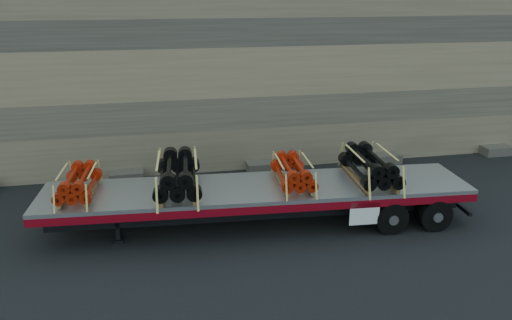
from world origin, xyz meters
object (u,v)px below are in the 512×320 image
(trailer, at_px, (258,205))
(bundle_front, at_px, (79,184))
(bundle_midrear, at_px, (293,173))
(bundle_rear, at_px, (370,167))
(bundle_midfront, at_px, (178,175))

(trailer, relative_size, bundle_front, 6.29)
(trailer, xyz_separation_m, bundle_midrear, (1.02, -0.07, 0.96))
(bundle_front, distance_m, bundle_rear, 8.22)
(bundle_front, distance_m, bundle_midfront, 2.67)
(bundle_midfront, distance_m, bundle_rear, 5.55)
(bundle_front, xyz_separation_m, bundle_rear, (8.21, -0.55, 0.08))
(bundle_midrear, relative_size, bundle_rear, 0.84)
(bundle_midfront, height_order, bundle_midrear, bundle_midfront)
(bundle_midrear, bearing_deg, bundle_rear, 0.00)
(trailer, relative_size, bundle_rear, 5.15)
(bundle_midfront, xyz_separation_m, bundle_midrear, (3.26, -0.22, -0.09))
(bundle_front, bearing_deg, bundle_rear, 0.00)
(bundle_front, bearing_deg, trailer, 0.00)
(trailer, bearing_deg, bundle_midrear, -0.00)
(trailer, distance_m, bundle_rear, 3.46)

